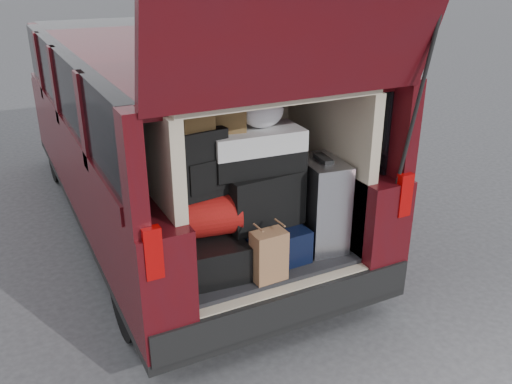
{
  "coord_description": "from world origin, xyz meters",
  "views": [
    {
      "loc": [
        -1.51,
        -2.83,
        2.45
      ],
      "look_at": [
        0.03,
        0.2,
        1.0
      ],
      "focal_mm": 38.0,
      "sensor_mm": 36.0,
      "label": 1
    }
  ],
  "objects_px": {
    "black_hardshell": "(205,251)",
    "black_soft_case": "(261,197)",
    "silver_roller": "(321,204)",
    "twotone_duffel": "(255,150)",
    "backpack": "(200,163)",
    "navy_hardshell": "(265,239)",
    "red_duffel": "(206,216)",
    "kraft_bag": "(269,256)"
  },
  "relations": [
    {
      "from": "black_soft_case",
      "to": "backpack",
      "type": "bearing_deg",
      "value": 174.42
    },
    {
      "from": "red_duffel",
      "to": "silver_roller",
      "type": "bearing_deg",
      "value": 4.86
    },
    {
      "from": "backpack",
      "to": "twotone_duffel",
      "type": "relative_size",
      "value": 0.71
    },
    {
      "from": "kraft_bag",
      "to": "silver_roller",
      "type": "bearing_deg",
      "value": 22.05
    },
    {
      "from": "navy_hardshell",
      "to": "backpack",
      "type": "height_order",
      "value": "backpack"
    },
    {
      "from": "navy_hardshell",
      "to": "red_duffel",
      "type": "bearing_deg",
      "value": 176.91
    },
    {
      "from": "navy_hardshell",
      "to": "backpack",
      "type": "relative_size",
      "value": 1.23
    },
    {
      "from": "black_soft_case",
      "to": "black_hardshell",
      "type": "bearing_deg",
      "value": 177.07
    },
    {
      "from": "black_hardshell",
      "to": "backpack",
      "type": "relative_size",
      "value": 1.39
    },
    {
      "from": "black_hardshell",
      "to": "kraft_bag",
      "type": "relative_size",
      "value": 1.81
    },
    {
      "from": "black_hardshell",
      "to": "twotone_duffel",
      "type": "height_order",
      "value": "twotone_duffel"
    },
    {
      "from": "red_duffel",
      "to": "black_hardshell",
      "type": "bearing_deg",
      "value": 151.85
    },
    {
      "from": "black_hardshell",
      "to": "red_duffel",
      "type": "distance_m",
      "value": 0.26
    },
    {
      "from": "black_hardshell",
      "to": "navy_hardshell",
      "type": "bearing_deg",
      "value": 2.09
    },
    {
      "from": "backpack",
      "to": "navy_hardshell",
      "type": "bearing_deg",
      "value": -13.11
    },
    {
      "from": "black_hardshell",
      "to": "black_soft_case",
      "type": "distance_m",
      "value": 0.52
    },
    {
      "from": "red_duffel",
      "to": "twotone_duffel",
      "type": "height_order",
      "value": "twotone_duffel"
    },
    {
      "from": "black_hardshell",
      "to": "black_soft_case",
      "type": "relative_size",
      "value": 1.15
    },
    {
      "from": "black_hardshell",
      "to": "silver_roller",
      "type": "relative_size",
      "value": 0.95
    },
    {
      "from": "navy_hardshell",
      "to": "silver_roller",
      "type": "xyz_separation_m",
      "value": [
        0.41,
        -0.05,
        0.2
      ]
    },
    {
      "from": "black_hardshell",
      "to": "kraft_bag",
      "type": "xyz_separation_m",
      "value": [
        0.31,
        -0.32,
        0.05
      ]
    },
    {
      "from": "navy_hardshell",
      "to": "red_duffel",
      "type": "height_order",
      "value": "red_duffel"
    },
    {
      "from": "kraft_bag",
      "to": "backpack",
      "type": "bearing_deg",
      "value": 129.99
    },
    {
      "from": "kraft_bag",
      "to": "red_duffel",
      "type": "height_order",
      "value": "red_duffel"
    },
    {
      "from": "navy_hardshell",
      "to": "black_soft_case",
      "type": "height_order",
      "value": "black_soft_case"
    },
    {
      "from": "black_soft_case",
      "to": "twotone_duffel",
      "type": "height_order",
      "value": "twotone_duffel"
    },
    {
      "from": "silver_roller",
      "to": "red_duffel",
      "type": "bearing_deg",
      "value": -177.05
    },
    {
      "from": "navy_hardshell",
      "to": "backpack",
      "type": "distance_m",
      "value": 0.77
    },
    {
      "from": "black_hardshell",
      "to": "silver_roller",
      "type": "height_order",
      "value": "silver_roller"
    },
    {
      "from": "silver_roller",
      "to": "black_soft_case",
      "type": "height_order",
      "value": "silver_roller"
    },
    {
      "from": "backpack",
      "to": "black_soft_case",
      "type": "bearing_deg",
      "value": -9.83
    },
    {
      "from": "silver_roller",
      "to": "twotone_duffel",
      "type": "bearing_deg",
      "value": 172.95
    },
    {
      "from": "kraft_bag",
      "to": "twotone_duffel",
      "type": "height_order",
      "value": "twotone_duffel"
    },
    {
      "from": "kraft_bag",
      "to": "black_soft_case",
      "type": "distance_m",
      "value": 0.43
    },
    {
      "from": "black_hardshell",
      "to": "silver_roller",
      "type": "distance_m",
      "value": 0.88
    },
    {
      "from": "silver_roller",
      "to": "black_soft_case",
      "type": "bearing_deg",
      "value": 177.01
    },
    {
      "from": "silver_roller",
      "to": "navy_hardshell",
      "type": "bearing_deg",
      "value": 179.99
    },
    {
      "from": "red_duffel",
      "to": "backpack",
      "type": "distance_m",
      "value": 0.36
    },
    {
      "from": "navy_hardshell",
      "to": "kraft_bag",
      "type": "bearing_deg",
      "value": -115.4
    },
    {
      "from": "silver_roller",
      "to": "backpack",
      "type": "relative_size",
      "value": 1.46
    },
    {
      "from": "silver_roller",
      "to": "twotone_duffel",
      "type": "height_order",
      "value": "twotone_duffel"
    },
    {
      "from": "silver_roller",
      "to": "kraft_bag",
      "type": "bearing_deg",
      "value": -148.37
    }
  ]
}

